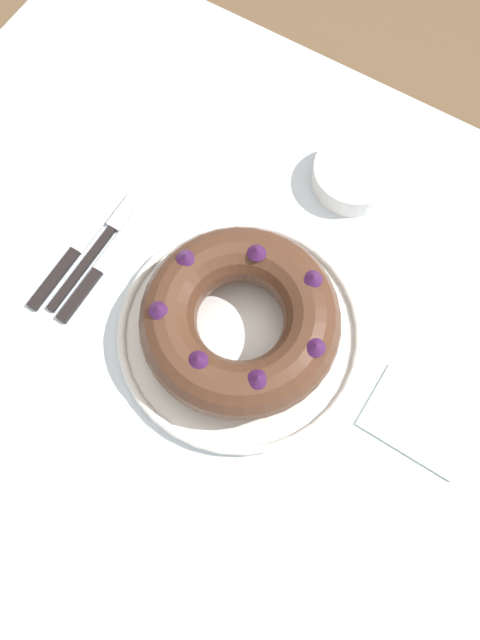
# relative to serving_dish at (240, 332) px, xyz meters

# --- Properties ---
(ground_plane) EXTENTS (8.00, 8.00, 0.00)m
(ground_plane) POSITION_rel_serving_dish_xyz_m (-0.02, -0.02, -0.74)
(ground_plane) COLOR brown
(dining_table) EXTENTS (1.22, 1.04, 0.73)m
(dining_table) POSITION_rel_serving_dish_xyz_m (-0.02, -0.02, -0.10)
(dining_table) COLOR silver
(dining_table) RESTS_ON ground_plane
(serving_dish) EXTENTS (0.34, 0.34, 0.02)m
(serving_dish) POSITION_rel_serving_dish_xyz_m (0.00, 0.00, 0.00)
(serving_dish) COLOR white
(serving_dish) RESTS_ON dining_table
(bundt_cake) EXTENTS (0.27, 0.27, 0.09)m
(bundt_cake) POSITION_rel_serving_dish_xyz_m (0.00, -0.00, 0.05)
(bundt_cake) COLOR #4C2D1E
(bundt_cake) RESTS_ON serving_dish
(fork) EXTENTS (0.02, 0.21, 0.01)m
(fork) POSITION_rel_serving_dish_xyz_m (-0.25, 0.01, -0.01)
(fork) COLOR black
(fork) RESTS_ON dining_table
(serving_knife) EXTENTS (0.02, 0.24, 0.01)m
(serving_knife) POSITION_rel_serving_dish_xyz_m (-0.27, -0.02, -0.01)
(serving_knife) COLOR black
(serving_knife) RESTS_ON dining_table
(cake_knife) EXTENTS (0.02, 0.20, 0.01)m
(cake_knife) POSITION_rel_serving_dish_xyz_m (-0.23, -0.03, -0.01)
(cake_knife) COLOR black
(cake_knife) RESTS_ON dining_table
(side_bowl) EXTENTS (0.12, 0.12, 0.04)m
(side_bowl) POSITION_rel_serving_dish_xyz_m (0.02, 0.30, 0.01)
(side_bowl) COLOR white
(side_bowl) RESTS_ON dining_table
(napkin) EXTENTS (0.14, 0.10, 0.00)m
(napkin) POSITION_rel_serving_dish_xyz_m (0.27, 0.02, -0.01)
(napkin) COLOR #B2D1B7
(napkin) RESTS_ON dining_table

